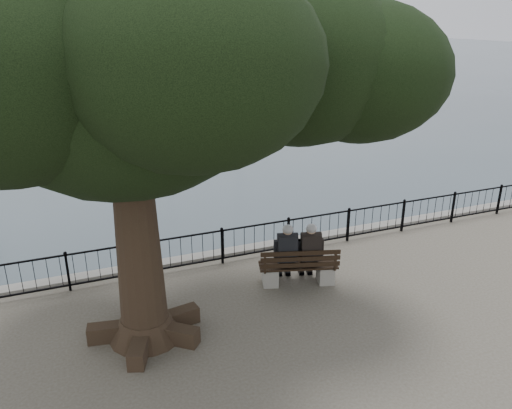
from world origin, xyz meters
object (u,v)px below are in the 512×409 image
lion_monument (116,67)px  person_right (309,254)px  bench (298,271)px  person_left (286,255)px  tree (166,56)px

lion_monument → person_right: bearing=-91.5°
bench → person_right: (0.30, 0.03, 0.40)m
lion_monument → person_left: bearing=-92.1°
person_right → tree: bearing=-168.5°
person_left → person_right: size_ratio=1.00×
bench → person_right: size_ratio=1.25×
person_left → person_right: bearing=-16.6°
bench → person_left: person_left is taller
bench → person_left: 0.51m
bench → tree: bearing=-167.9°
person_right → lion_monument: (1.25, 49.20, 0.32)m
bench → person_left: bearing=142.8°
bench → lion_monument: (1.55, 49.23, 0.72)m
person_left → lion_monument: bearing=87.9°
person_right → lion_monument: bearing=88.5°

